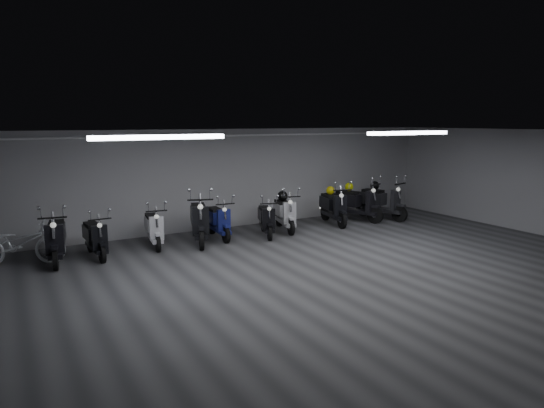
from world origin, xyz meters
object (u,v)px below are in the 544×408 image
helmet_0 (282,196)px  helmet_1 (349,187)px  scooter_3 (199,214)px  bicycle (19,239)px  helmet_2 (330,190)px  scooter_4 (218,215)px  scooter_6 (285,208)px  scooter_0 (56,232)px  scooter_5 (266,214)px  helmet_3 (375,185)px  scooter_7 (334,201)px  scooter_9 (382,196)px  scooter_2 (154,222)px  scooter_1 (95,231)px  scooter_8 (356,198)px

helmet_0 → helmet_1: size_ratio=1.08×
scooter_3 → bicycle: bearing=-164.2°
bicycle → helmet_2: size_ratio=6.93×
scooter_4 → scooter_6: size_ratio=0.95×
scooter_0 → bicycle: 0.72m
scooter_5 → helmet_3: (4.11, 0.44, 0.44)m
scooter_0 → scooter_4: scooter_0 is taller
scooter_6 → helmet_2: 1.79m
scooter_3 → scooter_6: 2.57m
scooter_5 → helmet_1: bearing=30.4°
scooter_3 → scooter_7: (4.25, 0.15, -0.06)m
scooter_0 → scooter_9: 9.29m
scooter_5 → helmet_0: scooter_5 is taller
scooter_3 → helmet_1: (5.05, 0.47, 0.28)m
bicycle → helmet_1: (9.04, 0.36, 0.45)m
scooter_2 → helmet_2: scooter_2 is taller
scooter_1 → helmet_1: size_ratio=5.99×
scooter_1 → helmet_1: (7.54, 0.53, 0.43)m
scooter_7 → scooter_8: bearing=16.7°
helmet_0 → scooter_6: bearing=-104.4°
scooter_1 → helmet_2: (6.79, 0.47, 0.38)m
scooter_6 → scooter_1: bearing=-163.2°
helmet_2 → scooter_7: bearing=-102.9°
scooter_7 → scooter_9: size_ratio=0.95×
helmet_0 → helmet_2: 1.68m
scooter_0 → scooter_3: bearing=9.4°
scooter_0 → scooter_5: bearing=7.5°
helmet_2 → helmet_3: 1.64m
scooter_0 → scooter_5: scooter_0 is taller
scooter_3 → scooter_6: scooter_3 is taller
scooter_6 → scooter_7: (1.68, 0.01, 0.04)m
helmet_1 → helmet_3: (0.88, -0.16, 0.01)m
scooter_1 → helmet_1: 7.57m
scooter_2 → helmet_1: bearing=9.6°
scooter_6 → helmet_1: size_ratio=6.48×
scooter_4 → helmet_2: 3.72m
scooter_7 → helmet_3: 1.73m
bicycle → scooter_0: bearing=-88.2°
helmet_0 → scooter_9: bearing=-5.6°
scooter_0 → helmet_3: 9.23m
scooter_1 → scooter_9: bearing=-3.1°
scooter_2 → helmet_0: bearing=9.8°
scooter_2 → helmet_2: (5.39, 0.19, 0.37)m
scooter_8 → helmet_0: size_ratio=6.68×
scooter_0 → helmet_3: (9.22, 0.35, 0.36)m
scooter_4 → helmet_1: scooter_4 is taller
scooter_6 → scooter_7: scooter_7 is taller
scooter_0 → helmet_3: size_ratio=6.60×
scooter_1 → helmet_2: bearing=0.1°
scooter_0 → scooter_8: bearing=10.3°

